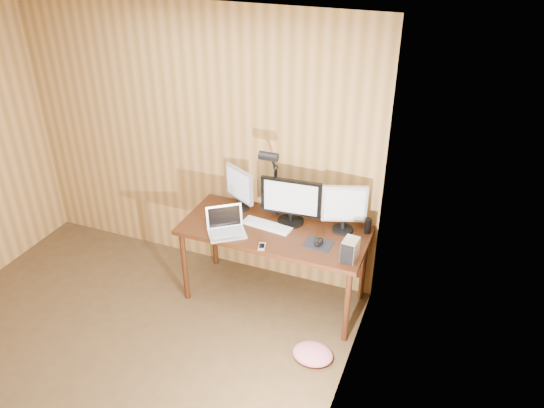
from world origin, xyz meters
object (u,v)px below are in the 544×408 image
Objects in this scene: mouse at (318,242)px; phone at (262,246)px; desk at (277,236)px; monitor_left at (239,188)px; keyboard at (267,225)px; laptop at (226,226)px; desk_lamp at (272,173)px; monitor_right at (344,207)px; monitor_center at (291,201)px; hard_drive at (350,250)px; speaker at (368,226)px.

phone is at bearing -161.28° from mouse.
desk is 4.07× the size of monitor_left.
keyboard is 0.50m from mouse.
desk_lamp is at bearing 17.59° from laptop.
monitor_right is (0.96, -0.03, 0.02)m from monitor_left.
monitor_center reaches higher than monitor_left.
monitor_center reaches higher than desk.
monitor_center is 0.29m from desk_lamp.
monitor_left is at bearing 168.45° from monitor_center.
monitor_right is 3.70× the size of mouse.
mouse reaches higher than desk.
laptop is at bearing -143.57° from desk.
hard_drive is 0.42m from speaker.
desk is 3.57× the size of keyboard.
monitor_right is 0.26m from speaker.
monitor_center is at bearing 165.49° from monitor_right.
phone is (-0.41, -0.21, -0.02)m from mouse.
monitor_left is 0.96m from monitor_right.
phone is at bearing -144.94° from speaker.
monitor_center is 1.34× the size of monitor_left.
monitor_right is 1.00m from laptop.
monitor_center is 0.51m from monitor_left.
speaker is (0.20, 0.04, -0.16)m from monitor_right.
mouse is at bearing 11.10° from phone.
mouse is 0.31m from hard_drive.
laptop reaches higher than phone.
monitor_right is 0.67m from desk_lamp.
speaker reaches higher than mouse.
speaker reaches higher than keyboard.
speaker is at bearing 19.67° from phone.
monitor_center is 4.60× the size of mouse.
monitor_left is 1.20m from hard_drive.
phone reaches higher than desk.
phone is (-0.70, -0.10, -0.08)m from hard_drive.
keyboard is at bearing -2.24° from monitor_left.
laptop is 3.36× the size of mouse.
monitor_right reaches higher than keyboard.
desk_lamp is (-0.51, 0.26, 0.41)m from mouse.
speaker is at bearing 28.72° from monitor_left.
hard_drive is 1.47× the size of phone.
monitor_right reaches higher than hard_drive.
monitor_left is at bearing -179.23° from speaker.
monitor_left is 1.02× the size of laptop.
phone is (0.42, -0.51, -0.20)m from monitor_left.
hard_drive is at bearing -7.12° from phone.
phone is 0.88× the size of speaker.
mouse is 0.46m from speaker.
desk_lamp is at bearing 144.97° from mouse.
monitor_center is 0.59m from laptop.
hard_drive is 0.25× the size of desk_lamp.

